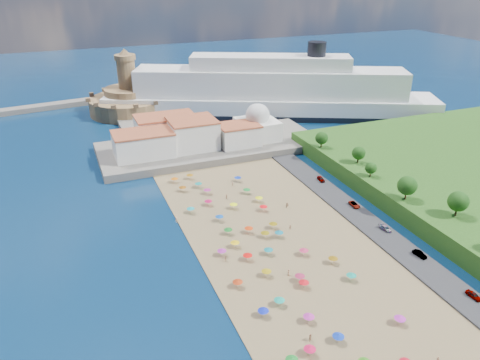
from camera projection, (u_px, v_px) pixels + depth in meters
name	position (u px, v px, depth m)	size (l,w,h in m)	color
ground	(260.00, 244.00, 128.46)	(700.00, 700.00, 0.00)	#071938
terrace	(211.00, 146.00, 192.67)	(90.00, 36.00, 3.00)	#59544C
jetty	(141.00, 128.00, 214.95)	(18.00, 70.00, 2.40)	#59544C
waterfront_buildings	(179.00, 135.00, 186.17)	(57.00, 29.00, 11.00)	silver
domed_building	(257.00, 125.00, 194.50)	(16.00, 16.00, 15.00)	silver
fortress	(129.00, 100.00, 237.91)	(40.00, 40.00, 32.40)	#9B744D
cruise_ship	(270.00, 94.00, 232.77)	(161.13, 91.26, 36.28)	black
beach_parasols	(270.00, 258.00, 118.86)	(31.61, 113.65, 2.20)	gray
beachgoers	(261.00, 239.00, 128.89)	(36.08, 89.08, 1.81)	tan
parked_cars	(378.00, 223.00, 136.44)	(2.36, 71.95, 1.36)	gray
hillside_trees	(428.00, 195.00, 133.68)	(12.85, 110.86, 7.44)	#382314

